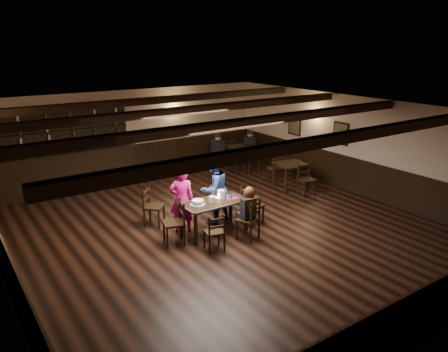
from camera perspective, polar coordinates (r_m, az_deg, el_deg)
ground at (r=10.12m, az=-0.51°, el=-6.75°), size 10.00×10.00×0.00m
room_shell at (r=9.58m, az=-0.62°, el=2.92°), size 9.02×10.02×2.71m
dining_table at (r=9.61m, az=-1.30°, el=-3.84°), size 1.47×0.75×0.75m
chair_near_left at (r=8.86m, az=-1.13°, el=-7.06°), size 0.44×0.43×0.81m
chair_near_right at (r=9.34m, az=3.59°, el=-5.33°), size 0.55×0.54×0.92m
chair_end_left at (r=9.21m, az=-6.09°, el=-5.59°), size 0.53×0.55×0.96m
chair_end_right at (r=10.09m, az=3.40°, el=-3.51°), size 0.46×0.48×0.93m
chair_far_pushed at (r=10.21m, az=-9.59°, el=-3.52°), size 0.59×0.59×0.92m
woman_pink at (r=9.70m, az=-5.55°, el=-3.12°), size 0.64×0.54×1.51m
man_blue at (r=10.14m, az=-1.32°, el=-1.74°), size 0.90×0.76×1.64m
seated_person at (r=9.27m, az=3.25°, el=-3.74°), size 0.31×0.47×0.76m
cake at (r=9.40m, az=-3.46°, el=-3.48°), size 0.33×0.33×0.10m
plate_stack_a at (r=9.50m, az=-1.53°, el=-3.05°), size 0.15×0.15×0.14m
plate_stack_b at (r=9.73m, az=-0.39°, el=-2.37°), size 0.16×0.16×0.19m
tea_light at (r=9.67m, az=-0.99°, el=-2.96°), size 0.05×0.05×0.06m
salt_shaker at (r=9.72m, az=0.51°, el=-2.71°), size 0.04×0.04×0.09m
pepper_shaker at (r=9.68m, az=0.92°, el=-2.77°), size 0.04×0.04×0.10m
drink_glass at (r=9.77m, az=-0.20°, el=-2.55°), size 0.07×0.07×0.11m
menu_red at (r=9.77m, az=1.08°, el=-2.88°), size 0.30×0.22×0.00m
menu_blue at (r=9.92m, az=0.77°, el=-2.57°), size 0.27×0.20×0.00m
bar_counter at (r=13.20m, az=-20.05°, el=1.30°), size 4.11×0.70×2.20m
back_table_a at (r=12.69m, az=8.69°, el=1.20°), size 0.97×0.97×0.75m
back_table_b at (r=14.58m, az=2.00°, el=3.49°), size 0.91×0.91×0.75m
bg_patron_left at (r=14.29m, az=-0.80°, el=4.09°), size 0.34×0.44×0.79m
bg_patron_right at (r=14.96m, az=3.41°, el=4.57°), size 0.30×0.40×0.75m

